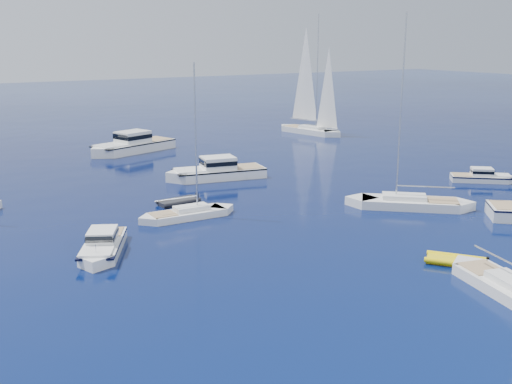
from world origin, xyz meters
TOP-DOWN VIEW (x-y plane):
  - ground at (0.00, 0.00)m, footprint 400.00×400.00m
  - motor_cruiser_left at (-15.85, 18.00)m, footprint 5.89×8.41m
  - motor_cruiser_centre at (1.83, 34.76)m, footprint 11.94×5.55m
  - motor_cruiser_far_r at (25.09, 19.01)m, footprint 6.88×6.23m
  - motor_cruiser_distant at (-0.41, 54.63)m, footprint 13.95×8.19m
  - sailboat_fore at (2.43, -1.18)m, footprint 5.09×10.62m
  - sailboat_mid_r at (11.12, 15.58)m, footprint 10.92×10.09m
  - sailboat_centre at (-7.06, 22.88)m, footprint 9.05×2.52m
  - sailboat_sails_r at (29.46, 55.81)m, footprint 6.12×13.29m
  - tender_yellow at (3.59, 3.78)m, footprint 4.15×4.51m
  - tender_grey_far at (-5.95, 27.27)m, footprint 4.11×2.47m

SIDE VIEW (x-z plane):
  - ground at x=0.00m, z-range 0.00..0.00m
  - motor_cruiser_left at x=-15.85m, z-range -1.07..1.07m
  - motor_cruiser_centre at x=1.83m, z-range -1.51..1.51m
  - motor_cruiser_far_r at x=25.09m, z-range -0.94..0.94m
  - motor_cruiser_distant at x=-0.41m, z-range -1.75..1.75m
  - sailboat_fore at x=2.43m, z-range -7.55..7.55m
  - sailboat_mid_r at x=11.12m, z-range -8.69..8.69m
  - sailboat_centre at x=-7.06m, z-range -6.62..6.62m
  - sailboat_sails_r at x=29.46m, z-range -9.45..9.45m
  - tender_yellow at x=3.59m, z-range -0.47..0.47m
  - tender_grey_far at x=-5.95m, z-range -0.47..0.47m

